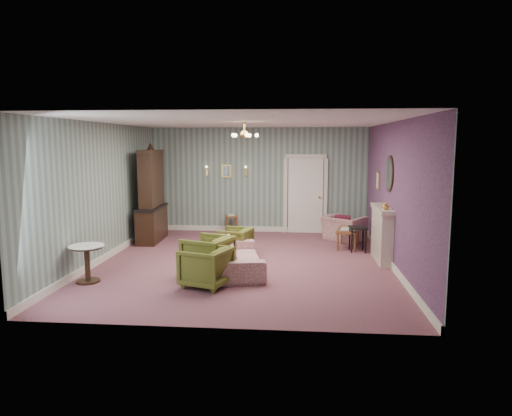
# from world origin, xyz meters

# --- Properties ---
(floor) EXTENTS (7.00, 7.00, 0.00)m
(floor) POSITION_xyz_m (0.00, 0.00, 0.00)
(floor) COLOR #7E4957
(floor) RESTS_ON ground
(ceiling) EXTENTS (7.00, 7.00, 0.00)m
(ceiling) POSITION_xyz_m (0.00, 0.00, 2.90)
(ceiling) COLOR white
(ceiling) RESTS_ON ground
(wall_back) EXTENTS (6.00, 0.00, 6.00)m
(wall_back) POSITION_xyz_m (0.00, 3.50, 1.45)
(wall_back) COLOR slate
(wall_back) RESTS_ON ground
(wall_front) EXTENTS (6.00, 0.00, 6.00)m
(wall_front) POSITION_xyz_m (0.00, -3.50, 1.45)
(wall_front) COLOR slate
(wall_front) RESTS_ON ground
(wall_left) EXTENTS (0.00, 7.00, 7.00)m
(wall_left) POSITION_xyz_m (-3.00, 0.00, 1.45)
(wall_left) COLOR slate
(wall_left) RESTS_ON ground
(wall_right) EXTENTS (0.00, 7.00, 7.00)m
(wall_right) POSITION_xyz_m (3.00, 0.00, 1.45)
(wall_right) COLOR slate
(wall_right) RESTS_ON ground
(wall_right_floral) EXTENTS (0.00, 7.00, 7.00)m
(wall_right_floral) POSITION_xyz_m (2.98, 0.00, 1.45)
(wall_right_floral) COLOR #A0507C
(wall_right_floral) RESTS_ON ground
(door) EXTENTS (1.12, 0.12, 2.16)m
(door) POSITION_xyz_m (1.30, 3.46, 1.08)
(door) COLOR white
(door) RESTS_ON floor
(olive_chair_a) EXTENTS (0.91, 0.94, 0.77)m
(olive_chair_a) POSITION_xyz_m (-0.49, -1.68, 0.38)
(olive_chair_a) COLOR brown
(olive_chair_a) RESTS_ON floor
(olive_chair_b) EXTENTS (0.97, 1.00, 0.82)m
(olive_chair_b) POSITION_xyz_m (-0.60, -0.93, 0.41)
(olive_chair_b) COLOR brown
(olive_chair_b) RESTS_ON floor
(olive_chair_c) EXTENTS (0.78, 0.81, 0.69)m
(olive_chair_c) POSITION_xyz_m (-0.29, 0.60, 0.34)
(olive_chair_c) COLOR brown
(olive_chair_c) RESTS_ON floor
(sofa_chintz) EXTENTS (1.00, 2.12, 0.80)m
(sofa_chintz) POSITION_xyz_m (-0.04, -0.62, 0.40)
(sofa_chintz) COLOR #8E3953
(sofa_chintz) RESTS_ON floor
(wingback_chair) EXTENTS (1.14, 1.07, 0.84)m
(wingback_chair) POSITION_xyz_m (2.28, 2.47, 0.42)
(wingback_chair) COLOR #8E3953
(wingback_chair) RESTS_ON floor
(dresser) EXTENTS (0.57, 1.49, 2.45)m
(dresser) POSITION_xyz_m (-2.60, 1.99, 1.22)
(dresser) COLOR black
(dresser) RESTS_ON floor
(fireplace) EXTENTS (0.30, 1.40, 1.16)m
(fireplace) POSITION_xyz_m (2.86, 0.40, 0.58)
(fireplace) COLOR beige
(fireplace) RESTS_ON floor
(mantel_vase) EXTENTS (0.15, 0.15, 0.15)m
(mantel_vase) POSITION_xyz_m (2.84, 0.00, 1.23)
(mantel_vase) COLOR gold
(mantel_vase) RESTS_ON fireplace
(oval_mirror) EXTENTS (0.04, 0.76, 0.84)m
(oval_mirror) POSITION_xyz_m (2.96, 0.40, 1.85)
(oval_mirror) COLOR white
(oval_mirror) RESTS_ON wall_right
(framed_print) EXTENTS (0.04, 0.34, 0.42)m
(framed_print) POSITION_xyz_m (2.97, 1.75, 1.60)
(framed_print) COLOR gold
(framed_print) RESTS_ON wall_right
(coffee_table) EXTENTS (0.66, 0.97, 0.45)m
(coffee_table) POSITION_xyz_m (2.29, 1.63, 0.23)
(coffee_table) COLOR brown
(coffee_table) RESTS_ON floor
(side_table_black) EXTENTS (0.41, 0.41, 0.58)m
(side_table_black) POSITION_xyz_m (2.46, 1.21, 0.29)
(side_table_black) COLOR black
(side_table_black) RESTS_ON floor
(pedestal_table) EXTENTS (0.71, 0.71, 0.68)m
(pedestal_table) POSITION_xyz_m (-2.65, -1.62, 0.34)
(pedestal_table) COLOR black
(pedestal_table) RESTS_ON floor
(nesting_table) EXTENTS (0.42, 0.49, 0.55)m
(nesting_table) POSITION_xyz_m (-0.73, 3.12, 0.27)
(nesting_table) COLOR brown
(nesting_table) RESTS_ON floor
(gilt_mirror_back) EXTENTS (0.28, 0.06, 0.36)m
(gilt_mirror_back) POSITION_xyz_m (-0.90, 3.46, 1.70)
(gilt_mirror_back) COLOR gold
(gilt_mirror_back) RESTS_ON wall_back
(sconce_left) EXTENTS (0.16, 0.12, 0.30)m
(sconce_left) POSITION_xyz_m (-1.45, 3.44, 1.70)
(sconce_left) COLOR gold
(sconce_left) RESTS_ON wall_back
(sconce_right) EXTENTS (0.16, 0.12, 0.30)m
(sconce_right) POSITION_xyz_m (-0.35, 3.44, 1.70)
(sconce_right) COLOR gold
(sconce_right) RESTS_ON wall_back
(chandelier) EXTENTS (0.56, 0.56, 0.36)m
(chandelier) POSITION_xyz_m (0.00, 0.00, 2.63)
(chandelier) COLOR gold
(chandelier) RESTS_ON ceiling
(burgundy_cushion) EXTENTS (0.41, 0.28, 0.39)m
(burgundy_cushion) POSITION_xyz_m (2.23, 2.32, 0.48)
(burgundy_cushion) COLOR maroon
(burgundy_cushion) RESTS_ON wingback_chair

